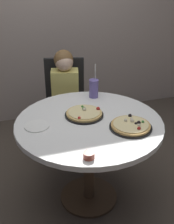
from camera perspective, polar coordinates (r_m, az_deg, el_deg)
ground_plane at (r=2.60m, az=0.34°, el=-16.34°), size 8.00×8.00×0.00m
dining_table at (r=2.21m, az=0.39°, el=-4.28°), size 1.10×1.10×0.75m
chair_wooden at (r=3.01m, az=-4.31°, el=2.37°), size 0.48×0.48×0.95m
diner_child at (r=2.87m, az=-4.17°, el=0.01°), size 0.33×0.43×1.08m
pizza_veggie at (r=2.22m, az=-0.54°, el=-0.32°), size 0.30×0.30×0.05m
pizza_cheese at (r=2.08m, az=8.61°, el=-2.68°), size 0.30×0.30×0.05m
soda_cup at (r=2.51m, az=1.34°, el=4.67°), size 0.08×0.08×0.31m
sauce_bowl at (r=1.76m, az=0.37°, el=-8.52°), size 0.07×0.07×0.04m
plate_small at (r=2.11m, az=-9.85°, el=-2.72°), size 0.18×0.18×0.01m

